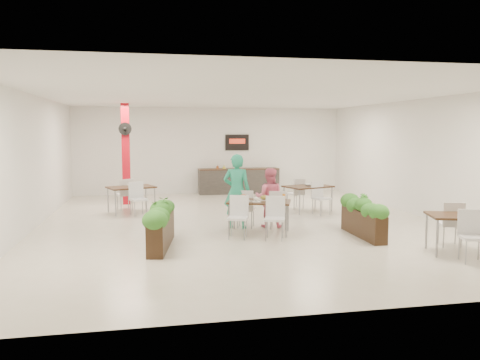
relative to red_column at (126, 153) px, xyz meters
name	(u,v)px	position (x,y,z in m)	size (l,w,h in m)	color
ground	(242,223)	(3.00, -3.79, -1.64)	(12.00, 12.00, 0.00)	beige
room_shell	(242,144)	(3.00, -3.79, 0.36)	(10.10, 12.10, 3.22)	white
red_column	(126,153)	(0.00, 0.00, 0.00)	(0.40, 0.41, 3.20)	#AA0B18
service_counter	(239,180)	(4.00, 1.86, -1.15)	(3.00, 0.64, 2.20)	#2A2826
main_table	(259,206)	(3.16, -5.00, -1.01)	(1.69, 1.94, 0.92)	#311C10
diner_man	(237,191)	(2.77, -4.35, -0.75)	(0.65, 0.43, 1.79)	#249D77
diner_woman	(269,198)	(3.57, -4.35, -0.92)	(0.70, 0.55, 1.44)	pink
planter_left	(161,222)	(0.94, -5.88, -1.13)	(0.65, 1.96, 1.03)	black
planter_right	(363,215)	(5.35, -5.77, -1.15)	(0.41, 1.84, 0.96)	black
side_table_a	(131,191)	(0.20, -1.63, -1.01)	(1.48, 1.66, 0.92)	#311C10
side_table_b	(308,190)	(5.24, -2.41, -1.01)	(1.51, 1.67, 0.92)	#311C10
side_table_c	(461,221)	(6.53, -7.48, -1.02)	(1.37, 1.67, 0.92)	#311C10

